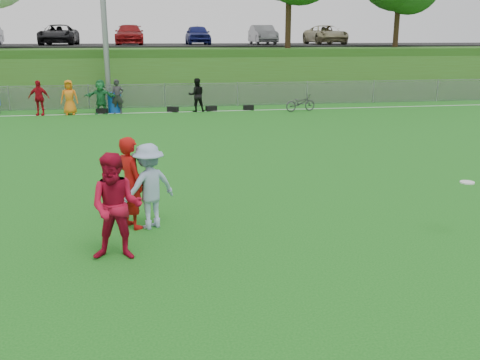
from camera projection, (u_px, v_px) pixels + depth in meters
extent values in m
plane|color=#146117|center=(205.00, 244.00, 10.10)|extent=(120.00, 120.00, 0.00)
cube|color=white|center=(167.00, 112.00, 27.21)|extent=(60.00, 0.10, 0.01)
cube|color=gray|center=(165.00, 96.00, 28.95)|extent=(58.00, 0.02, 1.20)
cube|color=gray|center=(164.00, 84.00, 28.78)|extent=(58.00, 0.04, 0.04)
cube|color=#2E5417|center=(159.00, 67.00, 39.17)|extent=(120.00, 18.00, 3.00)
cube|color=black|center=(157.00, 45.00, 40.66)|extent=(120.00, 12.00, 0.10)
imported|color=black|center=(59.00, 35.00, 38.36)|extent=(2.39, 5.18, 1.44)
imported|color=maroon|center=(130.00, 35.00, 39.18)|extent=(2.02, 4.96, 1.44)
imported|color=navy|center=(198.00, 35.00, 40.01)|extent=(1.70, 4.23, 1.44)
imported|color=slate|center=(263.00, 35.00, 40.83)|extent=(1.52, 4.37, 1.44)
imported|color=tan|center=(325.00, 35.00, 41.66)|extent=(2.39, 5.18, 1.44)
imported|color=#AD0C17|center=(39.00, 98.00, 25.97)|extent=(1.03, 0.52, 1.69)
imported|color=orange|center=(69.00, 97.00, 26.20)|extent=(0.85, 0.57, 1.69)
imported|color=#1F753A|center=(101.00, 97.00, 26.45)|extent=(1.64, 0.77, 1.69)
imported|color=#2B2A2D|center=(117.00, 97.00, 26.59)|extent=(0.64, 0.44, 1.69)
imported|color=black|center=(197.00, 95.00, 27.24)|extent=(0.85, 0.67, 1.69)
cube|color=black|center=(102.00, 111.00, 26.74)|extent=(0.59, 0.36, 0.26)
cube|color=black|center=(173.00, 109.00, 27.32)|extent=(0.61, 0.53, 0.26)
cube|color=black|center=(211.00, 108.00, 27.65)|extent=(0.60, 0.39, 0.26)
cube|color=black|center=(248.00, 108.00, 27.97)|extent=(0.57, 0.33, 0.26)
imported|color=#A80E0B|center=(131.00, 183.00, 10.73)|extent=(0.76, 0.82, 1.88)
imported|color=#B30C2B|center=(116.00, 207.00, 9.19)|extent=(1.02, 0.84, 1.90)
imported|color=#95ABCF|center=(149.00, 186.00, 10.74)|extent=(1.30, 1.12, 1.74)
cylinder|color=white|center=(467.00, 182.00, 10.20)|extent=(0.27, 0.27, 0.03)
cylinder|color=#0F42A8|center=(115.00, 103.00, 26.95)|extent=(0.76, 0.76, 1.02)
imported|color=#2F2E31|center=(300.00, 103.00, 27.46)|extent=(1.77, 0.98, 0.88)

